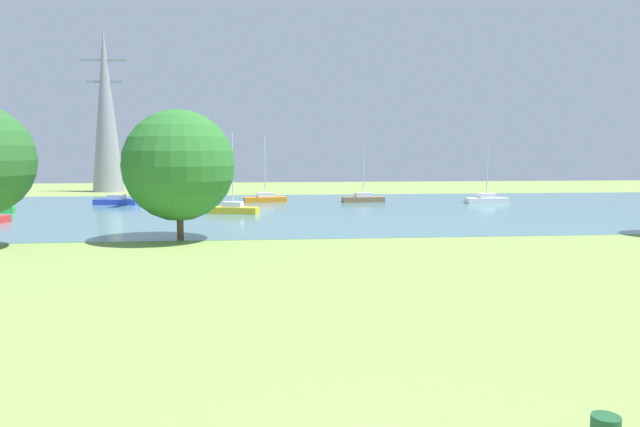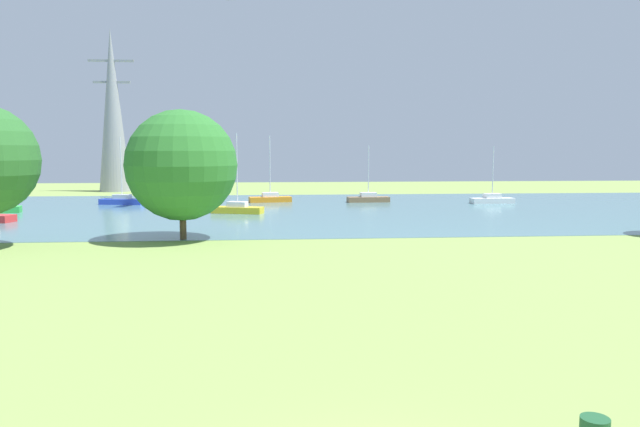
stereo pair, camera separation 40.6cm
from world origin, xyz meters
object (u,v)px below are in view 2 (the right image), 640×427
object	(u,v)px
sailboat_brown	(368,198)
sailboat_orange	(270,198)
electricity_pylon	(113,110)
sailboat_blue	(122,200)
sailboat_white	(492,199)
sailboat_yellow	(237,208)
tree_west_far	(182,165)

from	to	relation	value
sailboat_brown	sailboat_orange	world-z (taller)	sailboat_orange
sailboat_brown	electricity_pylon	world-z (taller)	electricity_pylon
sailboat_orange	electricity_pylon	bearing A→B (deg)	137.73
sailboat_blue	sailboat_white	xyz separation A→B (m)	(40.95, -2.19, -0.01)
sailboat_blue	sailboat_yellow	size ratio (longest dim) A/B	0.98
sailboat_blue	sailboat_white	size ratio (longest dim) A/B	1.15
sailboat_orange	tree_west_far	size ratio (longest dim) A/B	0.88
tree_west_far	electricity_pylon	xyz separation A→B (m)	(-16.59, 48.82, 6.70)
electricity_pylon	sailboat_brown	bearing A→B (deg)	-32.41
sailboat_white	tree_west_far	world-z (taller)	tree_west_far
sailboat_yellow	tree_west_far	distance (m)	17.24
sailboat_white	tree_west_far	bearing A→B (deg)	-141.11
sailboat_white	sailboat_orange	world-z (taller)	sailboat_orange
sailboat_orange	electricity_pylon	size ratio (longest dim) A/B	0.33
sailboat_blue	electricity_pylon	bearing A→B (deg)	105.75
sailboat_yellow	sailboat_white	size ratio (longest dim) A/B	1.18
sailboat_blue	sailboat_white	bearing A→B (deg)	-3.06
tree_west_far	sailboat_blue	bearing A→B (deg)	111.15
sailboat_yellow	sailboat_orange	distance (m)	12.43
sailboat_brown	sailboat_blue	bearing A→B (deg)	-178.67
sailboat_white	sailboat_brown	bearing A→B (deg)	168.20
sailboat_white	tree_west_far	distance (m)	39.52
tree_west_far	electricity_pylon	world-z (taller)	electricity_pylon
sailboat_white	electricity_pylon	size ratio (longest dim) A/B	0.27
sailboat_orange	sailboat_white	bearing A→B (deg)	-8.74
sailboat_white	tree_west_far	xyz separation A→B (m)	(-30.56, -24.65, 4.49)
tree_west_far	sailboat_orange	bearing A→B (deg)	78.45
sailboat_yellow	sailboat_white	world-z (taller)	sailboat_yellow
sailboat_yellow	tree_west_far	xyz separation A→B (m)	(-2.73, -16.42, 4.48)
electricity_pylon	sailboat_orange	bearing A→B (deg)	-42.27
sailboat_blue	tree_west_far	bearing A→B (deg)	-68.85
sailboat_brown	sailboat_yellow	xyz separation A→B (m)	(-14.30, -11.06, 0.01)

